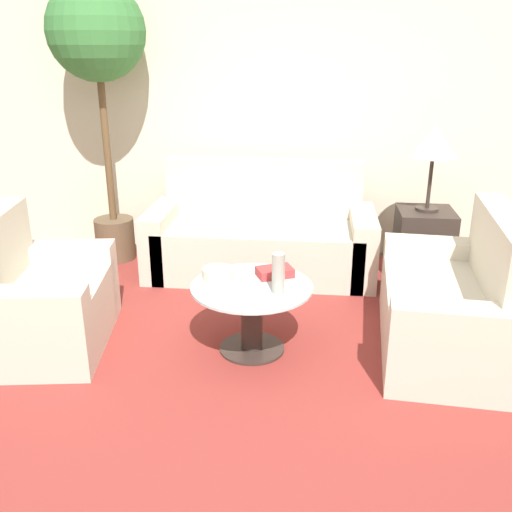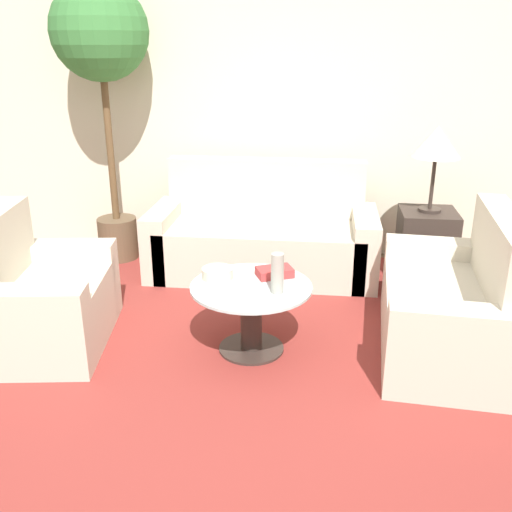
{
  "view_description": "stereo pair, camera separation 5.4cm",
  "coord_description": "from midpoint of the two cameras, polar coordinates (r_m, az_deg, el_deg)",
  "views": [
    {
      "loc": [
        0.44,
        -2.48,
        1.86
      ],
      "look_at": [
        0.08,
        0.96,
        0.55
      ],
      "focal_mm": 40.0,
      "sensor_mm": 36.0,
      "label": 1
    },
    {
      "loc": [
        0.49,
        -2.47,
        1.86
      ],
      "look_at": [
        0.08,
        0.96,
        0.55
      ],
      "focal_mm": 40.0,
      "sensor_mm": 36.0,
      "label": 2
    }
  ],
  "objects": [
    {
      "name": "rug",
      "position": [
        3.71,
        -0.83,
        -9.29
      ],
      "size": [
        3.63,
        3.57,
        0.01
      ],
      "color": "maroon",
      "rests_on": "ground_plane"
    },
    {
      "name": "book_stack",
      "position": [
        3.63,
        1.47,
        -1.61
      ],
      "size": [
        0.26,
        0.22,
        0.06
      ],
      "rotation": [
        0.0,
        0.0,
        0.41
      ],
      "color": "#BC3333",
      "rests_on": "coffee_table"
    },
    {
      "name": "loveseat",
      "position": [
        3.79,
        19.06,
        -4.91
      ],
      "size": [
        0.85,
        1.35,
        0.9
      ],
      "rotation": [
        0.0,
        0.0,
        -1.65
      ],
      "color": "beige",
      "rests_on": "ground_plane"
    },
    {
      "name": "table_lamp",
      "position": [
        4.65,
        17.06,
        10.72
      ],
      "size": [
        0.37,
        0.37,
        0.67
      ],
      "color": "#332823",
      "rests_on": "side_table"
    },
    {
      "name": "ground_plane",
      "position": [
        3.13,
        -3.92,
        -15.76
      ],
      "size": [
        14.0,
        14.0,
        0.0
      ],
      "primitive_type": "plane",
      "color": "brown"
    },
    {
      "name": "side_table",
      "position": [
        4.85,
        16.05,
        1.06
      ],
      "size": [
        0.44,
        0.44,
        0.59
      ],
      "color": "#332823",
      "rests_on": "ground_plane"
    },
    {
      "name": "bowl",
      "position": [
        3.6,
        -4.29,
        -1.75
      ],
      "size": [
        0.2,
        0.2,
        0.07
      ],
      "color": "beige",
      "rests_on": "coffee_table"
    },
    {
      "name": "wall_back",
      "position": [
        5.17,
        0.79,
        14.5
      ],
      "size": [
        10.0,
        0.06,
        2.6
      ],
      "color": "beige",
      "rests_on": "ground_plane"
    },
    {
      "name": "vase",
      "position": [
        3.37,
        1.78,
        -1.72
      ],
      "size": [
        0.08,
        0.08,
        0.24
      ],
      "color": "#9E998E",
      "rests_on": "coffee_table"
    },
    {
      "name": "coffee_table",
      "position": [
        3.57,
        -0.86,
        -5.32
      ],
      "size": [
        0.76,
        0.76,
        0.45
      ],
      "color": "#332823",
      "rests_on": "ground_plane"
    },
    {
      "name": "potted_plant",
      "position": [
        5.03,
        -15.85,
        19.07
      ],
      "size": [
        0.79,
        0.79,
        2.33
      ],
      "color": "brown",
      "rests_on": "ground_plane"
    },
    {
      "name": "sofa_main",
      "position": [
        4.84,
        0.21,
        1.84
      ],
      "size": [
        1.88,
        0.78,
        0.92
      ],
      "color": "beige",
      "rests_on": "ground_plane"
    },
    {
      "name": "armchair",
      "position": [
        3.92,
        -21.43,
        -4.42
      ],
      "size": [
        0.86,
        1.08,
        0.89
      ],
      "rotation": [
        0.0,
        0.0,
        1.72
      ],
      "color": "beige",
      "rests_on": "ground_plane"
    }
  ]
}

